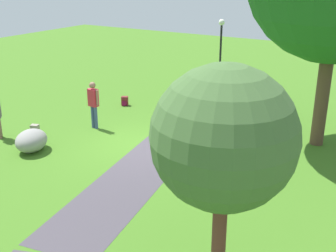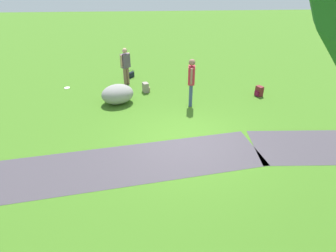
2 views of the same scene
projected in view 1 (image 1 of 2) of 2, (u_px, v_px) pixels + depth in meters
ground_plane at (141, 145)px, 14.61m from camera, size 48.00×48.00×0.00m
footpath_segment_near at (229, 103)px, 19.09m from camera, size 8.07×2.17×0.01m
footpath_segment_mid at (136, 175)px, 12.49m from camera, size 8.20×3.16×0.01m
young_tree_near_path at (224, 139)px, 7.06m from camera, size 2.50×2.50×4.32m
lamp_post at (221, 47)px, 20.25m from camera, size 0.28×0.28×3.46m
lawn_boulder at (31, 141)px, 14.02m from camera, size 1.51×1.38×0.73m
man_near_boulder at (93, 102)px, 15.79m from camera, size 0.28×0.52×1.79m
backpack_by_boulder at (35, 130)px, 15.40m from camera, size 0.33×0.33×0.40m
spare_backpack_on_lawn at (125, 101)px, 18.73m from camera, size 0.34×0.34×0.40m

